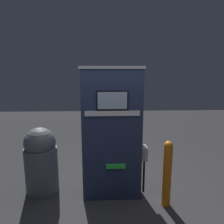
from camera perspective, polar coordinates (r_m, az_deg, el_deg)
The scene contains 4 objects.
ground_plane at distance 3.56m, azimuth 0.07°, elevation -22.03°, with size 14.00×14.00×0.00m, color #2D2D30.
gas_pump at distance 3.32m, azimuth -0.02°, elevation -5.47°, with size 0.98×0.45×1.99m.
safety_bollard at distance 3.30m, azimuth 14.22°, elevation -15.06°, with size 0.12×0.12×0.98m.
trash_bin at distance 3.71m, azimuth -18.05°, elevation -11.82°, with size 0.51×0.51×1.06m.
Camera 1 is at (-0.12, -2.97, 1.96)m, focal length 35.00 mm.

